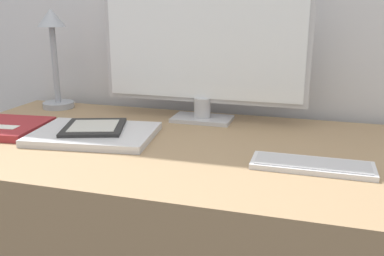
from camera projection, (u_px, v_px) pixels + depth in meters
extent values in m
cube|color=#B7B7BC|center=(202.00, 119.00, 1.34)|extent=(0.18, 0.11, 0.01)
cylinder|color=#B7B7BC|center=(202.00, 108.00, 1.33)|extent=(0.05, 0.05, 0.06)
cube|color=#B7B7BC|center=(203.00, 44.00, 1.28)|extent=(0.63, 0.01, 0.36)
cube|color=white|center=(202.00, 44.00, 1.27)|extent=(0.61, 0.01, 0.33)
cube|color=silver|center=(312.00, 166.00, 0.95)|extent=(0.27, 0.10, 0.01)
cube|color=#B7B7BC|center=(312.00, 163.00, 0.95)|extent=(0.25, 0.08, 0.00)
cube|color=#BCBCC1|center=(95.00, 136.00, 1.17)|extent=(0.35, 0.27, 0.01)
cube|color=silver|center=(94.00, 132.00, 1.17)|extent=(0.35, 0.27, 0.01)
cube|color=black|center=(94.00, 127.00, 1.18)|extent=(0.20, 0.21, 0.01)
cube|color=beige|center=(94.00, 126.00, 1.18)|extent=(0.16, 0.15, 0.00)
cylinder|color=#999EA8|center=(59.00, 105.00, 1.51)|extent=(0.11, 0.11, 0.02)
cylinder|color=#999EA8|center=(55.00, 65.00, 1.47)|extent=(0.02, 0.02, 0.26)
cone|color=#999EA8|center=(51.00, 17.00, 1.43)|extent=(0.09, 0.09, 0.06)
cube|color=maroon|center=(7.00, 127.00, 1.23)|extent=(0.22, 0.23, 0.02)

